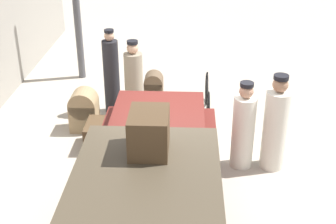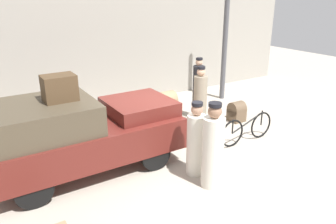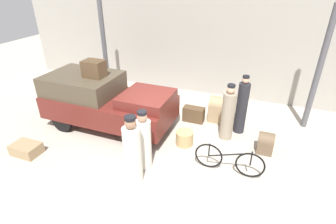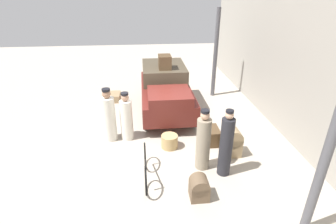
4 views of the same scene
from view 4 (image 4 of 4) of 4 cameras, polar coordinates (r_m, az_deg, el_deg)
The scene contains 16 objects.
ground_plane at distance 8.71m, azimuth -1.45°, elevation -5.12°, with size 30.00×30.00×0.00m, color #A89E8E.
station_building_facade at distance 9.03m, azimuth 25.48°, elevation 9.07°, with size 16.00×0.15×4.50m.
canopy_pillar_left at distance 11.52m, azimuth 10.30°, elevation 12.30°, with size 0.17×0.17×3.73m.
canopy_pillar_right at distance 5.31m, azimuth 31.30°, elevation -7.80°, with size 0.17×0.17×3.73m.
truck at distance 10.09m, azimuth -0.56°, elevation 5.08°, with size 4.00×1.82×1.63m.
bicycle at distance 6.75m, azimuth -4.93°, elevation -11.80°, with size 1.71×0.04×0.75m.
wicker_basket at distance 8.01m, azimuth 0.33°, elevation -6.40°, with size 0.50×0.50×0.41m.
porter_lifting_near_truck at distance 8.31m, azimuth -9.04°, elevation -1.38°, with size 0.39×0.39×1.59m.
porter_standing_middle at distance 8.34m, azimuth -12.76°, elevation -1.11°, with size 0.42×0.42×1.73m.
porter_with_bicycle at distance 6.94m, azimuth 7.68°, elevation -6.53°, with size 0.37×0.37×1.72m.
porter_carrying_trunk at distance 6.78m, azimuth 12.52°, elevation -7.14°, with size 0.33×0.33×1.84m.
suitcase_tan_flat at distance 11.55m, azimuth -11.67°, elevation 3.25°, with size 0.76×0.52×0.30m.
trunk_large_brown at distance 8.34m, azimuth 9.78°, elevation -5.06°, with size 0.69×0.33×0.50m.
trunk_wicker_pale at distance 7.79m, azimuth 13.64°, elevation -6.27°, with size 0.47×0.54×0.85m.
trunk_barrel_dark at distance 6.29m, azimuth 6.83°, elevation -16.06°, with size 0.41×0.43×0.59m.
trunk_on_truck_roof at distance 10.03m, azimuth -0.71°, elevation 10.84°, with size 0.62×0.46×0.50m.
Camera 4 is at (7.45, -0.52, 4.47)m, focal length 28.00 mm.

